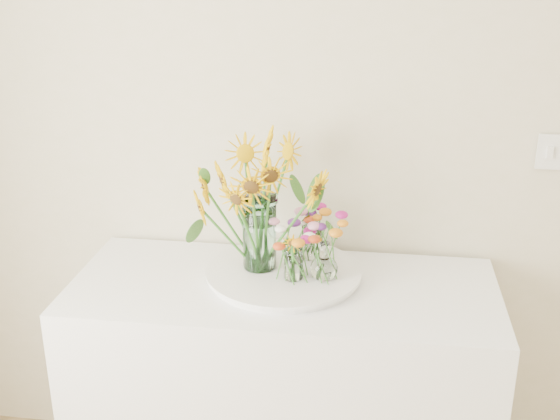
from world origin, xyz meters
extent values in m
cube|color=white|center=(-0.48, 1.93, 0.45)|extent=(1.40, 0.60, 0.90)
cylinder|color=white|center=(-0.48, 1.98, 0.91)|extent=(0.49, 0.49, 0.02)
cylinder|color=#ACDECE|center=(-0.57, 1.99, 1.06)|extent=(0.11, 0.11, 0.26)
cylinder|color=white|center=(-0.44, 1.92, 0.98)|extent=(0.08, 0.08, 0.11)
cylinder|color=white|center=(-0.40, 2.09, 0.99)|extent=(0.09, 0.09, 0.12)
camera|label=1|loc=(-0.20, -0.10, 1.96)|focal=45.00mm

